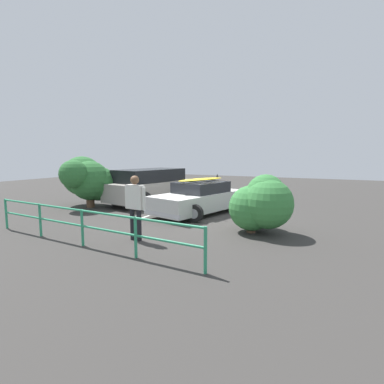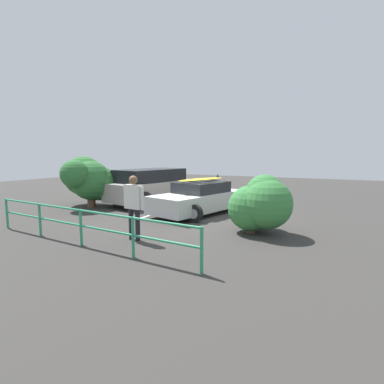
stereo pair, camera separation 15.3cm
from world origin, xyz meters
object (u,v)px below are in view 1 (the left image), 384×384
(suv_car, at_px, (150,186))
(person_bystander, at_px, (135,202))
(sedan_car, at_px, (199,198))
(bush_near_left, at_px, (260,204))
(bush_near_right, at_px, (88,179))

(suv_car, distance_m, person_bystander, 6.23)
(sedan_car, distance_m, bush_near_left, 3.52)
(person_bystander, height_order, bush_near_right, bush_near_right)
(suv_car, relative_size, person_bystander, 2.60)
(sedan_car, distance_m, person_bystander, 4.28)
(sedan_car, bearing_deg, bush_near_left, 146.94)
(suv_car, distance_m, bush_near_left, 6.78)
(suv_car, relative_size, bush_near_left, 2.41)
(person_bystander, distance_m, bush_near_left, 3.73)
(person_bystander, distance_m, bush_near_right, 6.32)
(bush_near_right, bearing_deg, sedan_car, -171.42)
(person_bystander, bearing_deg, bush_near_left, -141.10)
(suv_car, distance_m, bush_near_right, 2.87)
(person_bystander, bearing_deg, bush_near_right, -33.21)
(person_bystander, xyz_separation_m, bush_near_right, (5.29, -3.46, 0.18))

